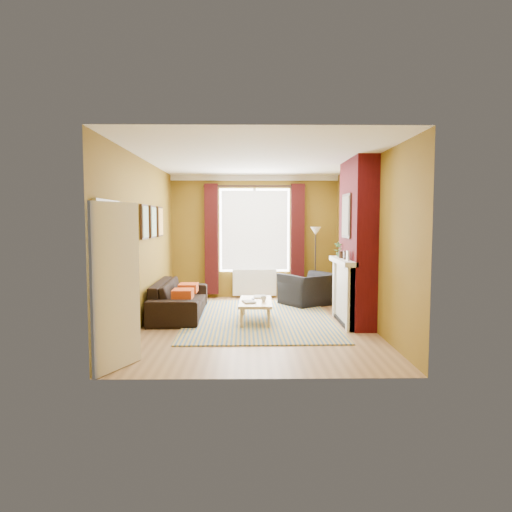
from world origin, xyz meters
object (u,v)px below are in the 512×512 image
wicker_stool (288,292)px  coffee_table (256,303)px  floor_lamp (316,243)px  armchair (308,289)px  sofa (180,298)px

wicker_stool → coffee_table: bearing=-110.4°
coffee_table → floor_lamp: bearing=59.2°
armchair → wicker_stool: size_ratio=2.47×
armchair → coffee_table: 1.95m
sofa → coffee_table: bearing=-112.4°
coffee_table → floor_lamp: 2.72m
sofa → floor_lamp: size_ratio=1.36×
armchair → sofa: bearing=-12.2°
sofa → armchair: armchair is taller
coffee_table → floor_lamp: size_ratio=0.70×
sofa → floor_lamp: (2.77, 1.61, 0.96)m
armchair → wicker_stool: (-0.41, 0.37, -0.13)m
sofa → floor_lamp: floor_lamp is taller
armchair → floor_lamp: size_ratio=0.63×
floor_lamp → wicker_stool: bearing=-162.4°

